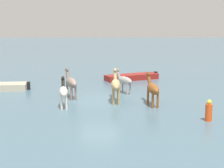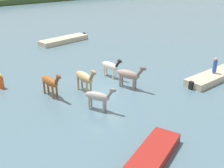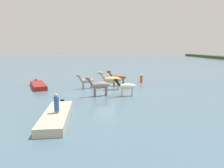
{
  "view_description": "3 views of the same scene",
  "coord_description": "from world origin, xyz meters",
  "px_view_note": "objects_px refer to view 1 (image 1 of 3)",
  "views": [
    {
      "loc": [
        -0.57,
        20.99,
        4.94
      ],
      "look_at": [
        -0.82,
        0.29,
        1.15
      ],
      "focal_mm": 51.91,
      "sensor_mm": 36.0,
      "label": 1
    },
    {
      "loc": [
        -10.4,
        -15.85,
        8.77
      ],
      "look_at": [
        0.45,
        -0.7,
        0.69
      ],
      "focal_mm": 45.55,
      "sensor_mm": 36.0,
      "label": 2
    },
    {
      "loc": [
        21.23,
        -0.29,
        4.64
      ],
      "look_at": [
        -0.74,
        0.59,
        0.71
      ],
      "focal_mm": 32.4,
      "sensor_mm": 36.0,
      "label": 3
    }
  ],
  "objects_px": {
    "horse_lead": "(71,83)",
    "horse_dun_straggler": "(124,80)",
    "horse_rear_stallion": "(63,92)",
    "buoy_channel_marker": "(209,111)",
    "boat_tender_starboard": "(132,78)",
    "horse_chestnut_trailing": "(153,89)",
    "horse_mid_herd": "(116,85)"
  },
  "relations": [
    {
      "from": "horse_lead",
      "to": "horse_dun_straggler",
      "type": "relative_size",
      "value": 1.2
    },
    {
      "from": "horse_rear_stallion",
      "to": "buoy_channel_marker",
      "type": "xyz_separation_m",
      "value": [
        -7.93,
        2.92,
        -0.45
      ]
    },
    {
      "from": "boat_tender_starboard",
      "to": "horse_chestnut_trailing",
      "type": "bearing_deg",
      "value": 69.27
    },
    {
      "from": "horse_lead",
      "to": "boat_tender_starboard",
      "type": "relative_size",
      "value": 0.49
    },
    {
      "from": "horse_mid_herd",
      "to": "horse_rear_stallion",
      "type": "bearing_deg",
      "value": 112.12
    },
    {
      "from": "horse_mid_herd",
      "to": "buoy_channel_marker",
      "type": "relative_size",
      "value": 2.31
    },
    {
      "from": "horse_rear_stallion",
      "to": "horse_lead",
      "type": "bearing_deg",
      "value": -12.19
    },
    {
      "from": "horse_rear_stallion",
      "to": "boat_tender_starboard",
      "type": "bearing_deg",
      "value": -34.71
    },
    {
      "from": "horse_chestnut_trailing",
      "to": "horse_mid_herd",
      "type": "height_order",
      "value": "horse_mid_herd"
    },
    {
      "from": "horse_mid_herd",
      "to": "buoy_channel_marker",
      "type": "bearing_deg",
      "value": -132.32
    },
    {
      "from": "horse_chestnut_trailing",
      "to": "horse_dun_straggler",
      "type": "height_order",
      "value": "horse_chestnut_trailing"
    },
    {
      "from": "horse_chestnut_trailing",
      "to": "boat_tender_starboard",
      "type": "xyz_separation_m",
      "value": [
        0.57,
        -9.56,
        -0.89
      ]
    },
    {
      "from": "horse_dun_straggler",
      "to": "boat_tender_starboard",
      "type": "bearing_deg",
      "value": -39.6
    },
    {
      "from": "horse_chestnut_trailing",
      "to": "horse_mid_herd",
      "type": "relative_size",
      "value": 0.95
    },
    {
      "from": "horse_lead",
      "to": "horse_mid_herd",
      "type": "distance_m",
      "value": 3.29
    },
    {
      "from": "horse_mid_herd",
      "to": "horse_dun_straggler",
      "type": "height_order",
      "value": "horse_mid_herd"
    },
    {
      "from": "horse_dun_straggler",
      "to": "boat_tender_starboard",
      "type": "distance_m",
      "value": 5.99
    },
    {
      "from": "horse_lead",
      "to": "horse_chestnut_trailing",
      "type": "bearing_deg",
      "value": -132.1
    },
    {
      "from": "horse_lead",
      "to": "horse_dun_straggler",
      "type": "distance_m",
      "value": 4.03
    },
    {
      "from": "horse_lead",
      "to": "buoy_channel_marker",
      "type": "height_order",
      "value": "horse_lead"
    },
    {
      "from": "horse_chestnut_trailing",
      "to": "horse_dun_straggler",
      "type": "xyz_separation_m",
      "value": [
        1.57,
        -3.7,
        -0.13
      ]
    },
    {
      "from": "horse_mid_herd",
      "to": "horse_rear_stallion",
      "type": "distance_m",
      "value": 3.46
    },
    {
      "from": "horse_lead",
      "to": "horse_mid_herd",
      "type": "bearing_deg",
      "value": -132.76
    },
    {
      "from": "horse_chestnut_trailing",
      "to": "horse_rear_stallion",
      "type": "relative_size",
      "value": 1.1
    },
    {
      "from": "horse_chestnut_trailing",
      "to": "buoy_channel_marker",
      "type": "relative_size",
      "value": 2.19
    },
    {
      "from": "horse_mid_herd",
      "to": "buoy_channel_marker",
      "type": "xyz_separation_m",
      "value": [
        -4.74,
        4.24,
        -0.62
      ]
    },
    {
      "from": "horse_chestnut_trailing",
      "to": "horse_dun_straggler",
      "type": "bearing_deg",
      "value": 16.22
    },
    {
      "from": "horse_mid_herd",
      "to": "horse_rear_stallion",
      "type": "relative_size",
      "value": 1.16
    },
    {
      "from": "horse_lead",
      "to": "horse_rear_stallion",
      "type": "distance_m",
      "value": 2.61
    },
    {
      "from": "horse_lead",
      "to": "horse_chestnut_trailing",
      "type": "relative_size",
      "value": 0.99
    },
    {
      "from": "buoy_channel_marker",
      "to": "horse_mid_herd",
      "type": "bearing_deg",
      "value": -41.84
    },
    {
      "from": "horse_lead",
      "to": "buoy_channel_marker",
      "type": "bearing_deg",
      "value": -145.35
    }
  ]
}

